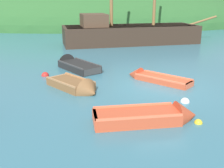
{
  "coord_description": "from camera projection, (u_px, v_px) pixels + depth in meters",
  "views": [
    {
      "loc": [
        -2.76,
        -12.34,
        4.1
      ],
      "look_at": [
        -2.3,
        -0.12,
        0.21
      ],
      "focal_mm": 43.43,
      "sensor_mm": 36.0,
      "label": 1
    }
  ],
  "objects": [
    {
      "name": "rowboat_outer_left",
      "position": [
        153.0,
        79.0,
        14.13
      ],
      "size": [
        3.29,
        3.11,
        0.92
      ],
      "rotation": [
        0.0,
        0.0,
        2.4
      ],
      "color": "#C64C2D",
      "rests_on": "ground"
    },
    {
      "name": "rowboat_outer_right",
      "position": [
        77.0,
        87.0,
        12.65
      ],
      "size": [
        2.87,
        3.0,
        1.14
      ],
      "rotation": [
        0.0,
        0.0,
        5.45
      ],
      "color": "brown",
      "rests_on": "ground"
    },
    {
      "name": "shore_hill",
      "position": [
        86.0,
        24.0,
        45.11
      ],
      "size": [
        53.93,
        26.39,
        13.87
      ],
      "primitive_type": "ellipsoid",
      "color": "#2D602D",
      "rests_on": "ground"
    },
    {
      "name": "rowboat_center",
      "position": [
        74.0,
        66.0,
        16.57
      ],
      "size": [
        3.14,
        3.65,
        1.22
      ],
      "rotation": [
        0.0,
        0.0,
        2.2
      ],
      "color": "black",
      "rests_on": "ground"
    },
    {
      "name": "rowboat_far",
      "position": [
        152.0,
        118.0,
        9.39
      ],
      "size": [
        3.75,
        1.5,
        1.07
      ],
      "rotation": [
        0.0,
        0.0,
        0.11
      ],
      "color": "#C64C2D",
      "rests_on": "ground"
    },
    {
      "name": "buoy_white",
      "position": [
        185.0,
        102.0,
        11.17
      ],
      "size": [
        0.38,
        0.38,
        0.38
      ],
      "primitive_type": "sphere",
      "color": "white",
      "rests_on": "ground"
    },
    {
      "name": "sailing_ship",
      "position": [
        129.0,
        37.0,
        25.49
      ],
      "size": [
        15.27,
        6.36,
        12.62
      ],
      "rotation": [
        0.0,
        0.0,
        0.2
      ],
      "color": "#38281E",
      "rests_on": "ground"
    },
    {
      "name": "buoy_red",
      "position": [
        45.0,
        76.0,
        14.97
      ],
      "size": [
        0.42,
        0.42,
        0.42
      ],
      "primitive_type": "sphere",
      "color": "red",
      "rests_on": "ground"
    },
    {
      "name": "buoy_yellow",
      "position": [
        198.0,
        123.0,
        9.3
      ],
      "size": [
        0.28,
        0.28,
        0.28
      ],
      "primitive_type": "sphere",
      "color": "yellow",
      "rests_on": "ground"
    },
    {
      "name": "ground_plane",
      "position": [
        159.0,
        87.0,
        13.09
      ],
      "size": [
        120.0,
        120.0,
        0.0
      ],
      "primitive_type": "plane",
      "color": "teal"
    }
  ]
}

